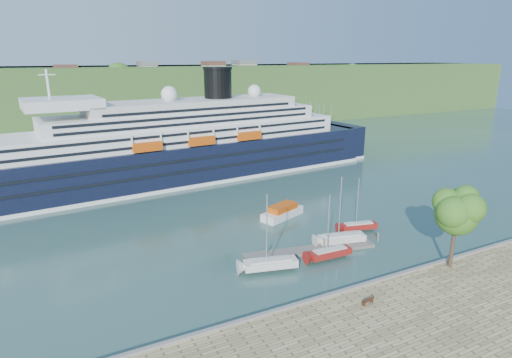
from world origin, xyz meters
name	(u,v)px	position (x,y,z in m)	size (l,w,h in m)	color
ground	(349,296)	(0.00, 0.00, 0.00)	(400.00, 400.00, 0.00)	#2B4D44
far_hillside	(121,97)	(0.00, 145.00, 12.00)	(400.00, 50.00, 24.00)	#375A24
quay_coping	(351,288)	(0.00, -0.20, 1.15)	(220.00, 0.50, 0.30)	slate
cruise_ship	(171,126)	(-4.43, 58.15, 12.77)	(113.72, 16.56, 25.54)	black
park_bench	(368,300)	(-0.31, -3.52, 1.48)	(1.50, 0.62, 0.96)	#422312
promenade_tree	(455,224)	(15.44, -1.50, 7.00)	(7.24, 7.24, 11.99)	#255F19
floating_pontoon	(310,250)	(2.67, 12.37, 0.22)	(20.07, 2.45, 0.45)	slate
sailboat_white_near	(271,235)	(-5.35, 9.85, 5.15)	(7.98, 2.22, 10.31)	silver
sailboat_red	(331,229)	(3.86, 9.14, 4.60)	(7.12, 1.98, 9.20)	maroon
sailboat_white_far	(343,213)	(8.36, 12.26, 5.14)	(7.96, 2.21, 10.28)	silver
tender_launch	(282,211)	(6.11, 26.31, 1.21)	(8.73, 2.99, 2.41)	#C4480B
sailboat_extra	(360,206)	(14.14, 15.24, 4.35)	(6.73, 1.87, 8.70)	maroon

